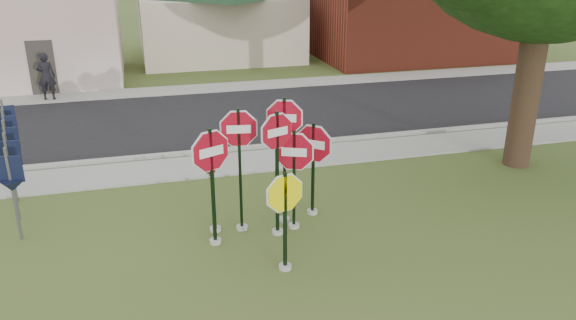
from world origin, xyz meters
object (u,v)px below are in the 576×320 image
object	(u,v)px
stop_sign_center	(277,157)
pedestrian	(46,76)
stop_sign_yellow	(285,211)
stop_sign_left	(212,170)

from	to	relation	value
stop_sign_center	pedestrian	xyz separation A→B (m)	(-5.92, 12.71, -0.75)
stop_sign_yellow	pedestrian	distance (m)	15.20
pedestrian	stop_sign_yellow	bearing A→B (deg)	114.68
stop_sign_center	stop_sign_left	size ratio (longest dim) A/B	1.08
stop_sign_yellow	pedestrian	world-z (taller)	stop_sign_yellow
stop_sign_yellow	stop_sign_left	world-z (taller)	stop_sign_left
stop_sign_yellow	stop_sign_left	bearing A→B (deg)	130.56
stop_sign_center	stop_sign_yellow	size ratio (longest dim) A/B	1.35
stop_sign_yellow	pedestrian	size ratio (longest dim) A/B	1.12
stop_sign_center	pedestrian	distance (m)	14.05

